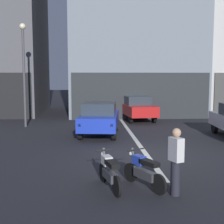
{
  "coord_description": "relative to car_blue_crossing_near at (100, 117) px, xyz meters",
  "views": [
    {
      "loc": [
        -2.09,
        -11.03,
        2.89
      ],
      "look_at": [
        -1.15,
        2.0,
        1.4
      ],
      "focal_mm": 49.06,
      "sensor_mm": 36.0,
      "label": 1
    }
  ],
  "objects": [
    {
      "name": "ground_plane",
      "position": [
        1.62,
        -4.14,
        -0.89
      ],
      "size": [
        120.0,
        120.0,
        0.0
      ],
      "primitive_type": "plane",
      "color": "#232328"
    },
    {
      "name": "person_by_motorcycles",
      "position": [
        1.6,
        -8.05,
        -0.03
      ],
      "size": [
        0.34,
        0.42,
        1.67
      ],
      "color": "#23232D",
      "rests_on": "ground"
    },
    {
      "name": "street_lamp",
      "position": [
        -4.25,
        2.84,
        2.78
      ],
      "size": [
        0.36,
        0.36,
        5.92
      ],
      "color": "#47474C",
      "rests_on": "ground"
    },
    {
      "name": "lane_centre_line",
      "position": [
        1.62,
        1.86,
        -0.88
      ],
      "size": [
        0.2,
        18.0,
        0.01
      ],
      "primitive_type": "cube",
      "color": "silver",
      "rests_on": "ground"
    },
    {
      "name": "car_blue_crossing_near",
      "position": [
        0.0,
        0.0,
        0.0
      ],
      "size": [
        2.25,
        4.29,
        1.64
      ],
      "color": "black",
      "rests_on": "ground"
    },
    {
      "name": "motorcycle_blue_row_left_mid",
      "position": [
        0.91,
        -7.48,
        -0.43
      ],
      "size": [
        0.89,
        1.49,
        0.98
      ],
      "color": "black",
      "rests_on": "ground"
    },
    {
      "name": "motorcycle_white_row_leftmost",
      "position": [
        0.01,
        -7.48,
        -0.43
      ],
      "size": [
        0.6,
        1.63,
        0.98
      ],
      "color": "black",
      "rests_on": "ground"
    },
    {
      "name": "building_mid_block",
      "position": [
        3.03,
        10.35,
        7.8
      ],
      "size": [
        9.91,
        9.56,
        17.4
      ],
      "color": "gray",
      "rests_on": "ground"
    },
    {
      "name": "car_red_down_street",
      "position": [
        2.66,
        5.11,
        0.0
      ],
      "size": [
        2.21,
        4.27,
        1.64
      ],
      "color": "black",
      "rests_on": "ground"
    }
  ]
}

